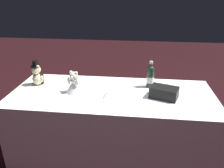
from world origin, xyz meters
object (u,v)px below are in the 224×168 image
Objects in this scene: champagne_bottle at (150,76)px; gift_case_black at (164,92)px; signing_pen at (105,96)px; teddy_bear_groom at (37,75)px; teddy_bear_bride at (75,83)px.

champagne_bottle is 0.96× the size of gift_case_black.
signing_pen is 0.59m from gift_case_black.
gift_case_black is at bearing 117.11° from champagne_bottle.
gift_case_black is at bearing 172.88° from teddy_bear_groom.
teddy_bear_groom is 1.20× the size of teddy_bear_bride.
signing_pen is 0.43× the size of gift_case_black.
teddy_bear_groom is 0.48m from teddy_bear_bride.
teddy_bear_bride is 0.79× the size of champagne_bottle.
teddy_bear_bride is 0.34m from signing_pen.
teddy_bear_groom is 1.38m from gift_case_black.
signing_pen is (0.46, 0.29, -0.12)m from champagne_bottle.
champagne_bottle is 2.24× the size of signing_pen.
gift_case_black is (-0.13, 0.25, -0.07)m from champagne_bottle.
teddy_bear_bride is 0.91m from gift_case_black.
teddy_bear_bride is at bearing 15.29° from champagne_bottle.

